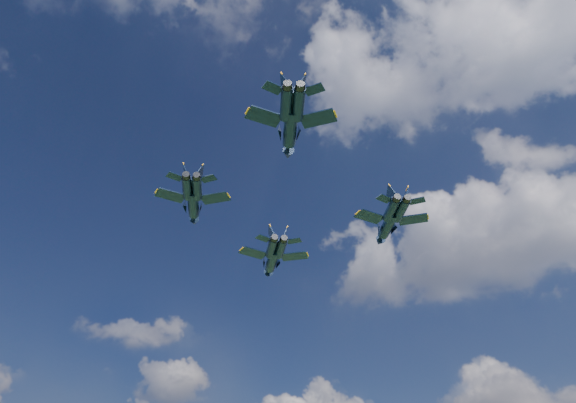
# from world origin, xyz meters

# --- Properties ---
(jet_lead) EXTENTS (14.31, 15.14, 4.01)m
(jet_lead) POSITION_xyz_m (-9.79, 11.23, 55.18)
(jet_lead) COLOR black
(jet_left) EXTENTS (12.71, 14.46, 3.72)m
(jet_left) POSITION_xyz_m (-10.86, -10.03, 56.31)
(jet_left) COLOR black
(jet_right) EXTENTS (13.26, 14.88, 3.85)m
(jet_right) POSITION_xyz_m (13.94, 10.57, 54.76)
(jet_right) COLOR black
(jet_slot) EXTENTS (12.74, 15.41, 3.88)m
(jet_slot) POSITION_xyz_m (11.52, -15.89, 57.56)
(jet_slot) COLOR black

